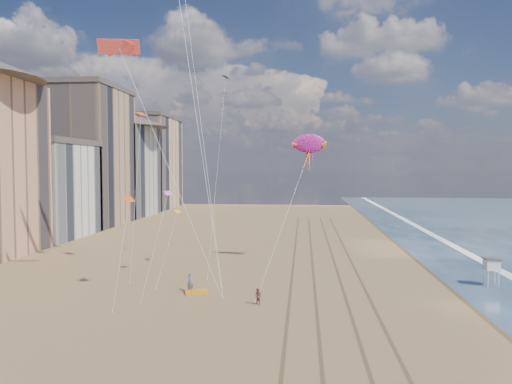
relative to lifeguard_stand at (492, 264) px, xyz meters
The scene contains 11 objects.
ground 31.38m from the lifeguard_stand, 128.17° to the right, with size 260.00×260.00×0.00m, color brown.
wet_sand 15.56m from the lifeguard_stand, 91.29° to the left, with size 260.00×260.00×0.00m, color #42301E.
foam 16.02m from the lifeguard_stand, 75.94° to the left, with size 260.00×260.00×0.00m, color white.
tracks 17.78m from the lifeguard_stand, 162.20° to the left, with size 7.68×120.00×0.01m.
buildings 77.74m from the lifeguard_stand, 147.80° to the left, with size 34.72×131.35×29.00m.
lifeguard_stand is the anchor object (origin of this frame).
grounded_kite 30.27m from the lifeguard_stand, 169.05° to the right, with size 2.11×1.34×0.24m, color orange.
show_kite 24.42m from the lifeguard_stand, 153.75° to the left, with size 4.61×9.42×23.37m.
kite_flyer_a 30.80m from the lifeguard_stand, 169.85° to the right, with size 0.68×0.45×1.87m, color slate.
kite_flyer_b 25.12m from the lifeguard_stand, 158.24° to the right, with size 0.74×0.58×1.52m, color brown.
small_kites 37.29m from the lifeguard_stand, behind, with size 11.31×14.82×16.75m.
Camera 1 is at (0.05, -28.24, 12.36)m, focal length 35.00 mm.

